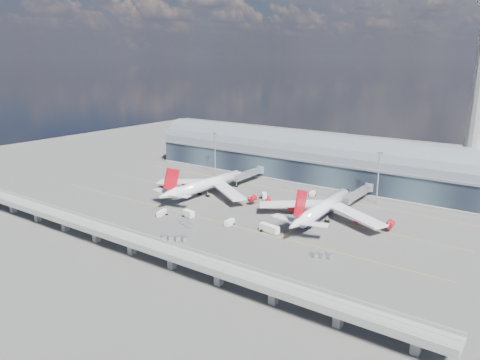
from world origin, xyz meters
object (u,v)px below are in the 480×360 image
Objects in this scene: service_truck_0 at (162,213)px; floodlight_mast_right at (378,177)px; service_truck_2 at (269,229)px; airliner_right at (323,208)px; control_tower at (480,96)px; cargo_train_2 at (322,255)px; cargo_train_1 at (185,223)px; service_truck_3 at (230,223)px; service_truck_5 at (264,196)px; floodlight_mast_left at (215,152)px; service_truck_1 at (188,214)px; service_truck_4 at (312,194)px; cargo_train_0 at (174,238)px; airliner_left at (205,185)px.

floodlight_mast_right is at bearing 29.50° from service_truck_0.
service_truck_2 is (-21.39, -62.74, -11.95)m from floodlight_mast_right.
floodlight_mast_right is 38.67m from airliner_right.
control_tower is 12.71× the size of cargo_train_2.
airliner_right is at bearing -72.11° from cargo_train_1.
airliner_right is at bearing 46.85° from cargo_train_2.
control_tower is 19.05× the size of service_truck_3.
service_truck_2 is 47.70m from service_truck_5.
service_truck_0 is 1.19× the size of service_truck_3.
service_truck_3 is at bearing -47.30° from floodlight_mast_left.
service_truck_1 is 1.10× the size of service_truck_3.
cargo_train_2 is (78.33, 1.00, -0.37)m from service_truck_0.
floodlight_mast_left is 4.32× the size of service_truck_1.
service_truck_3 is at bearing -105.72° from service_truck_4.
service_truck_3 is at bearing -73.83° from service_truck_1.
cargo_train_2 is at bearing -15.75° from service_truck_0.
cargo_train_0 is at bearing -108.16° from service_truck_4.
floodlight_mast_left and floodlight_mast_right have the same top height.
service_truck_3 is 27.13m from cargo_train_0.
service_truck_2 is 57.12m from service_truck_4.
service_truck_1 reaches higher than service_truck_0.
service_truck_0 is 0.70× the size of service_truck_2.
airliner_right is at bearing -106.60° from floodlight_mast_right.
service_truck_0 is at bearing -128.69° from service_truck_4.
service_truck_3 is (60.68, -65.75, -12.32)m from floodlight_mast_left.
service_truck_0 is 78.34m from cargo_train_2.
airliner_right reaches higher than service_truck_2.
airliner_left is 61.03m from service_truck_2.
floodlight_mast_left is 5.72× the size of service_truck_4.
service_truck_0 is at bearing -152.00° from service_truck_5.
floodlight_mast_left is at bearing 76.73° from cargo_train_2.
airliner_right is 36.21m from service_truck_4.
floodlight_mast_left is at bearing 117.00° from service_truck_5.
cargo_train_0 is (24.67, -18.08, -0.35)m from service_truck_0.
cargo_train_1 is (21.65, -39.07, -4.56)m from airliner_left.
cargo_train_2 is at bearing -105.52° from control_tower.
control_tower reaches higher than service_truck_4.
service_truck_4 is (40.22, 67.33, -0.06)m from service_truck_0.
airliner_left is 47.25m from service_truck_3.
service_truck_0 is at bearing -134.03° from floodlight_mast_right.
cargo_train_0 is (13.56, -23.61, -0.68)m from service_truck_1.
cargo_train_0 is at bearing -140.81° from service_truck_1.
airliner_right reaches higher than service_truck_4.
floodlight_mast_left is 44.57m from airliner_left.
floodlight_mast_left is 90.32m from service_truck_3.
floodlight_mast_right reaches higher than service_truck_0.
service_truck_1 is (39.78, -68.26, -11.99)m from floodlight_mast_left.
floodlight_mast_right is 5.72× the size of service_truck_4.
service_truck_0 is at bearing -136.25° from control_tower.
cargo_train_0 is at bearing -125.94° from service_truck_5.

